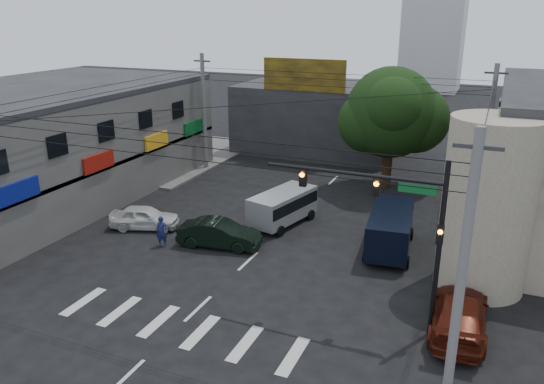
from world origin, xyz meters
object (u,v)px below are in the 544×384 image
Objects in this scene: street_tree at (391,113)px; maroon_sedan at (459,314)px; utility_pole_far_right at (488,136)px; white_compact at (144,217)px; utility_pole_near_right at (462,274)px; dark_sedan at (219,234)px; silver_minivan at (283,208)px; navy_van at (390,231)px; utility_pole_far_left at (204,113)px; traffic_gantry at (396,216)px; traffic_officer at (162,232)px.

maroon_sedan is at bearing -69.42° from street_tree.
utility_pole_far_right reaches higher than white_compact.
utility_pole_far_right is at bearing -92.24° from maroon_sedan.
dark_sedan is (-12.74, 7.58, -3.85)m from utility_pole_near_right.
utility_pole_near_right reaches higher than dark_sedan.
utility_pole_near_right is (6.50, -21.50, -0.87)m from street_tree.
silver_minivan is 6.77m from navy_van.
dark_sedan is 1.08× the size of white_compact.
dark_sedan is (8.26, -12.92, -3.85)m from utility_pole_far_left.
white_compact is (-11.54, -13.42, -4.78)m from street_tree.
traffic_gantry is 1.65× the size of white_compact.
traffic_officer is at bearing -10.02° from maroon_sedan.
white_compact is at bearing -130.70° from street_tree.
utility_pole_far_left is 19.82m from navy_van.
utility_pole_near_right is 29.35m from utility_pole_far_left.
white_compact is (-18.04, -12.42, -3.91)m from utility_pole_far_right.
street_tree is 22.48m from utility_pole_near_right.
silver_minivan is at bearing -141.44° from utility_pole_far_right.
silver_minivan is (-10.77, -8.58, -3.59)m from utility_pole_far_right.
street_tree is 14.56m from utility_pole_far_left.
street_tree is 18.42m from traffic_gantry.
silver_minivan is (-4.27, -9.58, -4.47)m from street_tree.
street_tree is 19.08m from maroon_sedan.
traffic_gantry is at bearing -120.80° from dark_sedan.
white_compact is 0.76× the size of navy_van.
traffic_gantry reaches higher than traffic_officer.
utility_pole_near_right is at bearing 87.76° from maroon_sedan.
maroon_sedan is at bearing -90.00° from utility_pole_far_right.
utility_pole_near_right is at bearing -90.00° from utility_pole_far_right.
navy_van is at bearing -78.41° from dark_sedan.
silver_minivan is at bearing 31.85° from traffic_officer.
silver_minivan is (10.23, -8.58, -3.59)m from utility_pole_far_left.
dark_sedan is 0.88× the size of maroon_sedan.
utility_pole_near_right is at bearing -129.47° from dark_sedan.
utility_pole_far_right is (21.00, 0.00, 0.00)m from utility_pole_far_left.
traffic_officer is (-15.61, -14.17, -3.74)m from utility_pole_far_right.
street_tree reaches higher than dark_sedan.
utility_pole_near_right is 5.33× the size of traffic_officer.
utility_pole_far_left is 15.62m from traffic_officer.
utility_pole_near_right is at bearing -44.31° from utility_pole_far_left.
white_compact is at bearing 94.80° from navy_van.
maroon_sedan is 0.94× the size of navy_van.
street_tree reaches higher than silver_minivan.
traffic_gantry is 4.41m from utility_pole_near_right.
traffic_officer is at bearing 167.66° from traffic_gantry.
navy_van is at bearing 110.78° from utility_pole_near_right.
silver_minivan is at bearing 74.19° from navy_van.
utility_pole_far_left is at bearing -40.07° from maroon_sedan.
utility_pole_far_left reaches higher than traffic_gantry.
street_tree is 5.04× the size of traffic_officer.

